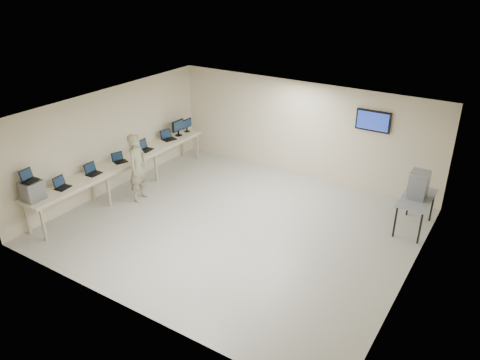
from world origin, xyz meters
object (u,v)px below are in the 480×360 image
Objects in this scene: equipment_box at (33,191)px; side_table at (417,200)px; workbench at (124,163)px; soldier at (138,168)px.

equipment_box reaches higher than side_table.
soldier reaches higher than workbench.
side_table is (7.19, 2.18, -0.06)m from workbench.
workbench is 7.51m from side_table.
workbench is 4.30× the size of side_table.
workbench is at bearing 63.48° from soldier.
side_table is (7.25, 4.90, -0.36)m from equipment_box.
soldier is (0.67, -0.16, 0.08)m from workbench.
equipment_box is 0.25× the size of soldier.
soldier is at bearing -160.24° from side_table.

